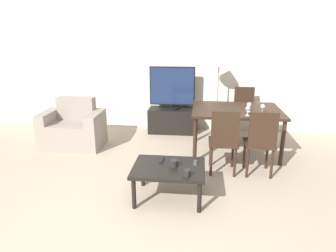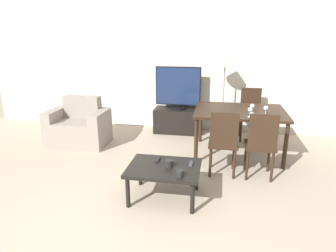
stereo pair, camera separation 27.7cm
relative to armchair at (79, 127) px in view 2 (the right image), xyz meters
name	(u,v)px [view 2 (the right image)]	position (x,y,z in m)	size (l,w,h in m)	color
wall_back	(174,62)	(1.52, 1.24, 1.04)	(7.97, 0.06, 2.70)	silver
armchair	(79,127)	(0.00, 0.00, 0.00)	(1.02, 0.67, 0.83)	gray
tv_stand	(178,120)	(1.65, 0.95, -0.07)	(0.92, 0.45, 0.48)	black
tv	(178,88)	(1.65, 0.94, 0.58)	(0.87, 0.31, 0.82)	black
coffee_table	(164,170)	(1.85, -1.57, 0.06)	(0.85, 0.65, 0.41)	black
dining_table	(240,115)	(2.78, 0.00, 0.36)	(1.41, 1.07, 0.74)	black
dining_chair_near	(223,140)	(2.53, -0.84, 0.22)	(0.40, 0.40, 0.94)	black
dining_chair_far	(250,111)	(3.02, 0.84, 0.22)	(0.40, 0.40, 0.94)	black
dining_chair_near_right	(261,143)	(3.02, -0.84, 0.22)	(0.40, 0.40, 0.94)	black
floor_lamp	(225,65)	(2.51, 0.82, 1.06)	(0.34, 0.34, 1.57)	gray
remote_primary	(191,164)	(2.15, -1.46, 0.12)	(0.04, 0.15, 0.02)	#38383D
remote_secondary	(158,160)	(1.74, -1.41, 0.12)	(0.04, 0.15, 0.02)	black
cup_white_near	(180,173)	(2.07, -1.79, 0.14)	(0.08, 0.08, 0.08)	black
cup_colored_far	(169,163)	(1.90, -1.56, 0.15)	(0.10, 0.10, 0.08)	black
wine_glass_left	(266,109)	(3.13, -0.26, 0.54)	(0.07, 0.07, 0.15)	silver
wine_glass_center	(250,110)	(2.89, -0.40, 0.54)	(0.07, 0.07, 0.15)	silver
wine_glass_right	(252,107)	(2.95, -0.16, 0.54)	(0.07, 0.07, 0.15)	silver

